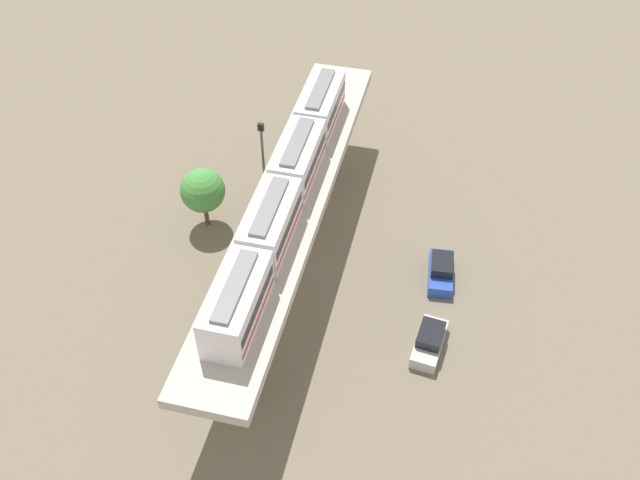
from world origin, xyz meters
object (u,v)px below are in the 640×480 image
Objects in this scene: parked_car_blue at (441,271)px; parked_car_silver at (430,341)px; train at (285,190)px; tree_near_viaduct at (203,191)px; signal_post at (264,168)px.

parked_car_silver is at bearing -95.27° from parked_car_blue.
train is 6.28× the size of parked_car_silver.
tree_near_viaduct is at bearing 163.29° from parked_car_silver.
tree_near_viaduct is at bearing 155.29° from train.
tree_near_viaduct is (-7.95, 3.66, -4.75)m from train.
parked_car_blue is 15.88m from signal_post.
signal_post is at bearing 151.79° from parked_car_silver.
signal_post is (-14.84, 10.23, 4.49)m from parked_car_silver.
parked_car_silver is at bearing -23.08° from tree_near_viaduct.
signal_post reaches higher than parked_car_blue.
parked_car_blue is 0.46× the size of signal_post.
parked_car_blue is 0.80× the size of tree_near_viaduct.
signal_post is (-3.40, 5.62, -3.13)m from train.
parked_car_blue is at bearing 10.90° from train.
signal_post is at bearing 121.15° from train.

